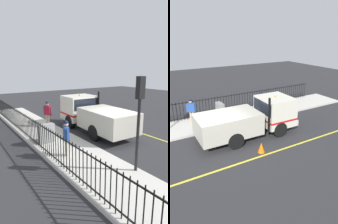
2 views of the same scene
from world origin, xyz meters
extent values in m
plane|color=#2B2B2D|center=(0.00, 0.00, 0.00)|extent=(56.08, 56.08, 0.00)
cube|color=beige|center=(3.41, 0.00, 0.07)|extent=(2.82, 25.49, 0.15)
cube|color=yellow|center=(-2.10, 0.00, 0.00)|extent=(0.12, 22.94, 0.01)
cube|color=silver|center=(0.24, -4.06, 1.37)|extent=(2.27, 2.01, 1.78)
cube|color=black|center=(0.24, -4.06, 1.76)|extent=(2.09, 2.04, 0.78)
cube|color=beige|center=(0.32, -0.75, 1.11)|extent=(2.31, 3.72, 1.26)
cube|color=silver|center=(0.22, -5.12, 0.63)|extent=(2.12, 0.25, 0.36)
cube|color=red|center=(0.24, -4.06, 0.98)|extent=(2.29, 2.03, 0.12)
cylinder|color=black|center=(1.24, -3.79, 0.48)|extent=(0.32, 0.97, 0.96)
cylinder|color=black|center=(-0.74, -3.74, 0.48)|extent=(0.32, 0.97, 0.96)
cylinder|color=black|center=(1.31, -0.77, 0.48)|extent=(0.32, 0.97, 0.96)
cylinder|color=black|center=(-0.68, -0.73, 0.48)|extent=(0.32, 0.97, 0.96)
sphere|color=orange|center=(0.24, -4.06, 2.31)|extent=(0.12, 0.12, 0.12)
cylinder|color=black|center=(-0.70, -2.96, 1.55)|extent=(0.14, 0.14, 2.14)
cube|color=maroon|center=(2.63, -4.54, 1.34)|extent=(0.45, 0.57, 0.65)
sphere|color=#997051|center=(2.63, -4.54, 1.78)|extent=(0.24, 0.24, 0.24)
sphere|color=#14193F|center=(2.63, -4.54, 1.87)|extent=(0.23, 0.23, 0.23)
cylinder|color=tan|center=(2.67, -4.62, 0.58)|extent=(0.13, 0.13, 0.87)
cylinder|color=tan|center=(2.58, -4.46, 0.58)|extent=(0.13, 0.13, 0.87)
cylinder|color=maroon|center=(2.76, -4.80, 1.31)|extent=(0.09, 0.09, 0.61)
cylinder|color=maroon|center=(2.49, -4.28, 1.31)|extent=(0.09, 0.09, 0.61)
cube|color=#264C99|center=(3.88, 0.45, 1.27)|extent=(0.36, 0.53, 0.61)
sphere|color=tan|center=(3.88, 0.45, 1.69)|extent=(0.23, 0.23, 0.23)
sphere|color=#14193F|center=(3.88, 0.45, 1.77)|extent=(0.22, 0.22, 0.22)
cylinder|color=tan|center=(3.85, 0.37, 0.56)|extent=(0.12, 0.12, 0.82)
cylinder|color=tan|center=(3.91, 0.53, 0.56)|extent=(0.12, 0.12, 0.82)
cylinder|color=#264C99|center=(3.79, 0.19, 1.24)|extent=(0.09, 0.09, 0.58)
cylinder|color=#264C99|center=(3.97, 0.71, 1.24)|extent=(0.09, 0.09, 0.58)
cylinder|color=black|center=(4.61, -10.83, 0.85)|extent=(0.04, 0.04, 1.41)
cylinder|color=black|center=(4.61, -10.60, 0.85)|extent=(0.04, 0.04, 1.41)
cylinder|color=black|center=(4.61, -10.36, 0.85)|extent=(0.04, 0.04, 1.41)
cylinder|color=black|center=(4.61, -10.12, 0.85)|extent=(0.04, 0.04, 1.41)
cylinder|color=black|center=(4.61, -9.88, 0.85)|extent=(0.04, 0.04, 1.41)
cylinder|color=black|center=(4.61, -9.64, 0.85)|extent=(0.04, 0.04, 1.41)
cylinder|color=black|center=(4.61, -9.40, 0.85)|extent=(0.04, 0.04, 1.41)
cylinder|color=black|center=(4.61, -9.17, 0.85)|extent=(0.04, 0.04, 1.41)
cylinder|color=black|center=(4.61, -8.93, 0.85)|extent=(0.04, 0.04, 1.41)
cylinder|color=black|center=(4.61, -8.69, 0.85)|extent=(0.04, 0.04, 1.41)
cylinder|color=black|center=(4.61, -8.45, 0.85)|extent=(0.04, 0.04, 1.41)
cylinder|color=black|center=(4.61, -8.21, 0.85)|extent=(0.04, 0.04, 1.41)
cylinder|color=black|center=(4.61, -7.98, 0.85)|extent=(0.04, 0.04, 1.41)
cylinder|color=black|center=(4.61, -7.74, 0.85)|extent=(0.04, 0.04, 1.41)
cylinder|color=black|center=(4.61, -7.50, 0.85)|extent=(0.04, 0.04, 1.41)
cylinder|color=black|center=(4.61, -7.26, 0.85)|extent=(0.04, 0.04, 1.41)
cylinder|color=black|center=(4.61, -7.02, 0.85)|extent=(0.04, 0.04, 1.41)
cylinder|color=black|center=(4.61, -6.79, 0.85)|extent=(0.04, 0.04, 1.41)
cylinder|color=black|center=(4.61, -6.55, 0.85)|extent=(0.04, 0.04, 1.41)
cylinder|color=black|center=(4.61, -6.31, 0.85)|extent=(0.04, 0.04, 1.41)
cylinder|color=black|center=(4.61, -6.07, 0.85)|extent=(0.04, 0.04, 1.41)
cylinder|color=black|center=(4.61, -5.83, 0.85)|extent=(0.04, 0.04, 1.41)
cylinder|color=black|center=(4.61, -5.60, 0.85)|extent=(0.04, 0.04, 1.41)
cylinder|color=black|center=(4.61, -5.36, 0.85)|extent=(0.04, 0.04, 1.41)
cylinder|color=black|center=(4.61, -5.12, 0.85)|extent=(0.04, 0.04, 1.41)
cylinder|color=black|center=(4.61, -4.88, 0.85)|extent=(0.04, 0.04, 1.41)
cylinder|color=black|center=(4.61, -4.64, 0.85)|extent=(0.04, 0.04, 1.41)
cylinder|color=black|center=(4.61, -4.40, 0.85)|extent=(0.04, 0.04, 1.41)
cylinder|color=black|center=(4.61, -4.17, 0.85)|extent=(0.04, 0.04, 1.41)
cylinder|color=black|center=(4.61, -3.93, 0.85)|extent=(0.04, 0.04, 1.41)
cylinder|color=black|center=(4.61, -3.69, 0.85)|extent=(0.04, 0.04, 1.41)
cylinder|color=black|center=(4.61, -3.45, 0.85)|extent=(0.04, 0.04, 1.41)
cylinder|color=black|center=(4.61, -3.21, 0.85)|extent=(0.04, 0.04, 1.41)
cylinder|color=black|center=(4.61, -2.98, 0.85)|extent=(0.04, 0.04, 1.41)
cylinder|color=black|center=(4.61, -2.74, 0.85)|extent=(0.04, 0.04, 1.41)
cylinder|color=black|center=(4.61, -2.50, 0.85)|extent=(0.04, 0.04, 1.41)
cylinder|color=black|center=(4.61, -2.26, 0.85)|extent=(0.04, 0.04, 1.41)
cylinder|color=black|center=(4.61, -2.02, 0.85)|extent=(0.04, 0.04, 1.41)
cylinder|color=black|center=(4.61, -1.79, 0.85)|extent=(0.04, 0.04, 1.41)
cylinder|color=black|center=(4.61, -1.55, 0.85)|extent=(0.04, 0.04, 1.41)
cylinder|color=black|center=(4.61, -1.31, 0.85)|extent=(0.04, 0.04, 1.41)
cylinder|color=black|center=(4.61, -1.07, 0.85)|extent=(0.04, 0.04, 1.41)
cylinder|color=black|center=(4.61, -0.83, 0.85)|extent=(0.04, 0.04, 1.41)
cylinder|color=black|center=(4.61, -0.60, 0.85)|extent=(0.04, 0.04, 1.41)
cylinder|color=black|center=(4.61, -0.36, 0.85)|extent=(0.04, 0.04, 1.41)
cylinder|color=black|center=(4.61, -0.12, 0.85)|extent=(0.04, 0.04, 1.41)
cylinder|color=black|center=(4.61, 0.12, 0.85)|extent=(0.04, 0.04, 1.41)
cylinder|color=black|center=(4.61, 0.36, 0.85)|extent=(0.04, 0.04, 1.41)
cylinder|color=black|center=(4.61, 0.60, 0.85)|extent=(0.04, 0.04, 1.41)
cylinder|color=black|center=(4.61, 0.83, 0.85)|extent=(0.04, 0.04, 1.41)
cylinder|color=black|center=(4.61, 1.07, 0.85)|extent=(0.04, 0.04, 1.41)
cylinder|color=black|center=(4.61, 1.31, 0.85)|extent=(0.04, 0.04, 1.41)
cylinder|color=black|center=(4.61, 1.55, 0.85)|extent=(0.04, 0.04, 1.41)
cylinder|color=black|center=(4.61, 1.79, 0.85)|extent=(0.04, 0.04, 1.41)
cube|color=black|center=(4.61, 0.00, 1.44)|extent=(0.04, 21.67, 0.04)
cube|color=black|center=(4.61, 0.00, 0.32)|extent=(0.04, 21.67, 0.04)
cube|color=gray|center=(3.97, -1.69, 0.68)|extent=(0.89, 0.40, 1.06)
cone|color=orange|center=(-1.75, -1.76, 0.28)|extent=(0.40, 0.40, 0.56)
camera|label=1|loc=(8.09, 8.19, 4.18)|focal=31.55mm
camera|label=2|loc=(-10.14, 3.65, 6.14)|focal=33.72mm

